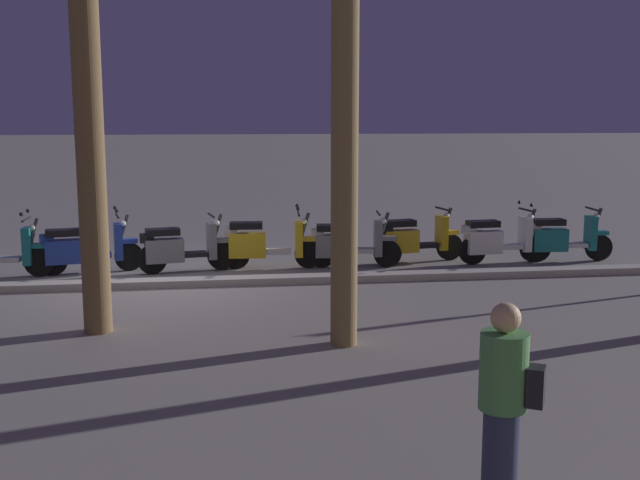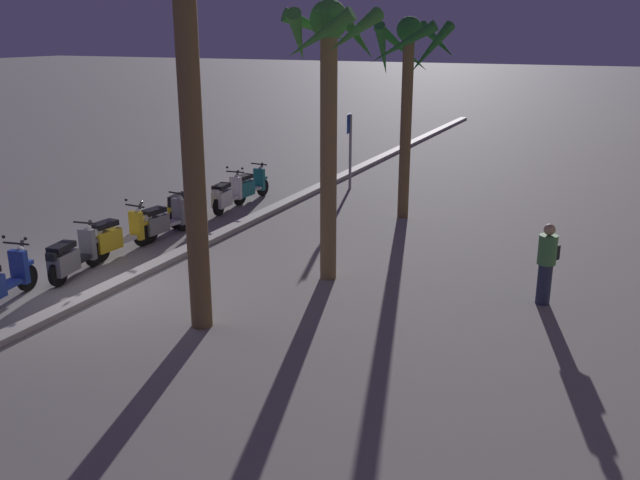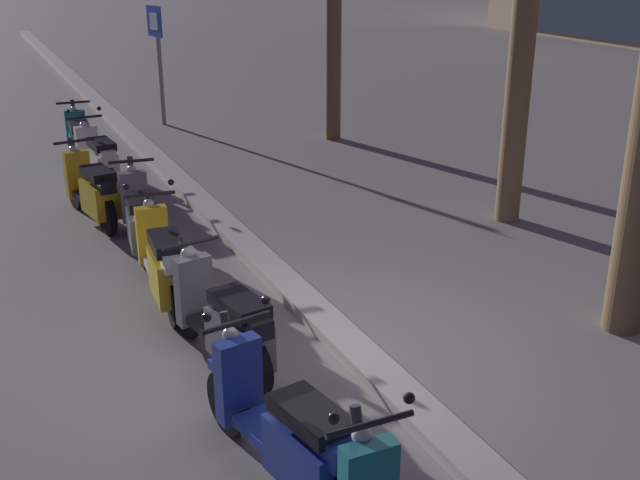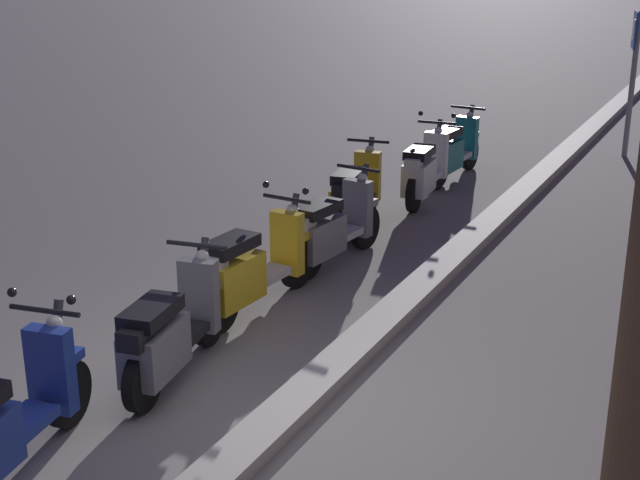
% 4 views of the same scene
% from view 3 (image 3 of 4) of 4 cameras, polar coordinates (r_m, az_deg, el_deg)
% --- Properties ---
extents(ground_plane, '(200.00, 200.00, 0.00)m').
position_cam_3_polar(ground_plane, '(7.14, 0.67, -9.05)').
color(ground_plane, gray).
extents(curb_strip, '(60.00, 0.36, 0.12)m').
position_cam_3_polar(curb_strip, '(7.22, 2.69, -8.16)').
color(curb_strip, '#BCB7AD').
rests_on(curb_strip, ground).
extents(scooter_teal_lead_nearest, '(1.75, 0.56, 1.04)m').
position_cam_3_polar(scooter_teal_lead_nearest, '(13.68, -17.20, 6.85)').
color(scooter_teal_lead_nearest, black).
rests_on(scooter_teal_lead_nearest, ground).
extents(scooter_white_second_in_line, '(1.79, 0.56, 1.17)m').
position_cam_3_polar(scooter_white_second_in_line, '(12.40, -15.97, 5.59)').
color(scooter_white_second_in_line, black).
rests_on(scooter_white_second_in_line, ground).
extents(scooter_yellow_tail_end, '(1.79, 0.63, 1.04)m').
position_cam_3_polar(scooter_yellow_tail_end, '(10.87, -16.33, 3.42)').
color(scooter_yellow_tail_end, black).
rests_on(scooter_yellow_tail_end, ground).
extents(scooter_grey_gap_after_mid, '(1.74, 0.58, 1.04)m').
position_cam_3_polar(scooter_grey_gap_after_mid, '(9.67, -13.08, 1.52)').
color(scooter_grey_gap_after_mid, black).
rests_on(scooter_grey_gap_after_mid, ground).
extents(scooter_yellow_far_back, '(1.87, 0.56, 1.17)m').
position_cam_3_polar(scooter_yellow_far_back, '(8.21, -11.40, -1.71)').
color(scooter_yellow_far_back, black).
rests_on(scooter_yellow_far_back, ground).
extents(scooter_grey_mid_rear, '(1.77, 0.64, 1.04)m').
position_cam_3_polar(scooter_grey_mid_rear, '(6.91, -7.04, -6.13)').
color(scooter_grey_mid_rear, black).
rests_on(scooter_grey_mid_rear, ground).
extents(scooter_blue_last_in_row, '(1.83, 0.66, 1.17)m').
position_cam_3_polar(scooter_blue_last_in_row, '(5.47, -2.59, -13.91)').
color(scooter_blue_last_in_row, black).
rests_on(scooter_blue_last_in_row, ground).
extents(crossing_sign, '(0.59, 0.18, 2.40)m').
position_cam_3_polar(crossing_sign, '(16.59, -11.79, 13.39)').
color(crossing_sign, '#939399').
rests_on(crossing_sign, ground).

